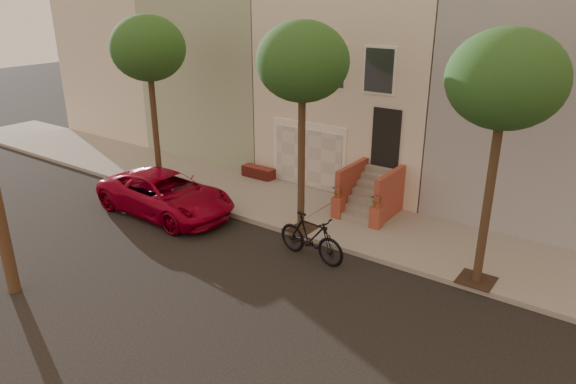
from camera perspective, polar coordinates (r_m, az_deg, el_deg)
The scene contains 9 objects.
ground at distance 14.57m, azimuth -10.71°, elevation -8.72°, with size 90.00×90.00×0.00m, color black.
sidewalk at distance 18.20m, azimuth 1.36°, elevation -1.83°, with size 40.00×3.70×0.15m, color gray.
house_row at distance 22.14m, azimuth 10.16°, elevation 11.60°, with size 33.10×11.70×7.00m.
tree_left at distance 19.51m, azimuth -15.02°, elevation 14.78°, with size 2.70×2.57×6.30m.
tree_mid at distance 15.14m, azimuth 1.57°, elevation 13.86°, with size 2.70×2.57×6.30m.
tree_right at distance 12.93m, azimuth 22.63°, elevation 11.08°, with size 2.70×2.57×6.30m.
utility_pole at distance 5.87m, azimuth 19.70°, elevation 0.39°, with size 23.60×1.22×10.00m.
pickup_truck at distance 18.23m, azimuth -13.19°, elevation -0.22°, with size 2.35×5.09×1.41m, color maroon.
motorcycle at distance 14.78m, azimuth 2.53°, elevation -4.94°, with size 0.63×2.25×1.35m, color black.
Camera 1 is at (9.39, -8.56, 7.12)m, focal length 32.63 mm.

